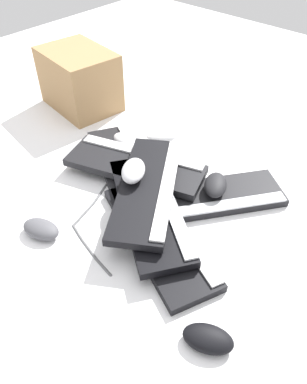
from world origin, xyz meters
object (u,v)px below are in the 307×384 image
Objects in this scene: keyboard_0 at (125,166)px; mouse_5 at (162,136)px; mouse_2 at (126,141)px; mouse_0 at (41,229)px; mouse_1 at (133,171)px; keyboard_5 at (135,165)px; cardboard_box at (80,80)px; mouse_3 at (208,339)px; keyboard_2 at (210,198)px; mouse_4 at (216,185)px; keyboard_1 at (159,235)px; keyboard_4 at (148,187)px; keyboard_3 at (150,208)px.

keyboard_0 is 0.20m from mouse_5.
mouse_2 is (0.09, -0.10, 0.01)m from keyboard_0.
mouse_1 reaches higher than mouse_0.
keyboard_5 is 1.58× the size of cardboard_box.
mouse_3 is 0.76m from mouse_5.
keyboard_2 is 4.04× the size of mouse_3.
keyboard_2 is 0.04m from mouse_4.
mouse_2 is at bearing -174.42° from mouse_5.
mouse_0 is at bearing 39.07° from keyboard_1.
mouse_2 is 0.36m from cardboard_box.
keyboard_5 reaches higher than mouse_0.
keyboard_4 is 0.32m from mouse_2.
keyboard_4 is 4.09× the size of mouse_1.
keyboard_2 is 4.04× the size of mouse_0.
keyboard_1 is 4.22× the size of mouse_4.
mouse_2 is 0.39m from mouse_4.
mouse_2 and mouse_3 have the same top height.
mouse_1 is at bearing -123.49° from mouse_0.
keyboard_3 is at bearing 155.69° from cardboard_box.
mouse_1 is at bearing -112.43° from mouse_5.
keyboard_0 is 4.17× the size of mouse_3.
keyboard_4 is 1.53× the size of cardboard_box.
keyboard_4 is 0.32m from mouse_0.
keyboard_3 reaches higher than mouse_0.
keyboard_5 is 4.23× the size of mouse_0.
keyboard_1 is 0.28m from keyboard_5.
mouse_5 is (0.31, -0.14, 0.01)m from keyboard_2.
cardboard_box reaches higher than keyboard_2.
mouse_0 is 1.00× the size of mouse_1.
keyboard_0 is 4.17× the size of mouse_5.
mouse_3 is at bearing 153.93° from cardboard_box.
mouse_3 is (-0.65, 0.40, 0.00)m from mouse_2.
cardboard_box is at bearing -22.60° from keyboard_0.
mouse_1 is 0.49m from mouse_3.
mouse_4 is at bearing -161.00° from keyboard_5.
keyboard_3 is 4.08× the size of mouse_3.
mouse_3 is at bearing -175.87° from mouse_4.
mouse_4 is at bearing -127.45° from keyboard_4.
mouse_3 is 0.46m from mouse_4.
mouse_1 is 1.00× the size of mouse_2.
keyboard_0 is 1.02× the size of keyboard_4.
keyboard_4 reaches higher than keyboard_0.
keyboard_3 is 0.12m from mouse_1.
keyboard_3 reaches higher than mouse_5.
keyboard_0 is 0.13m from mouse_2.
cardboard_box reaches higher than mouse_2.
keyboard_3 is 0.39m from mouse_5.
mouse_0 is at bearing 95.28° from keyboard_0.
mouse_1 is 0.37× the size of cardboard_box.
mouse_3 and mouse_5 have the same top height.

